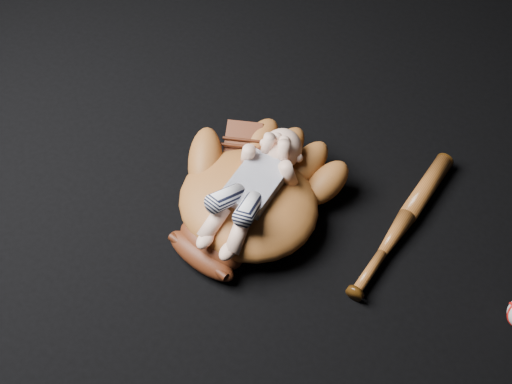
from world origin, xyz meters
TOP-DOWN VIEW (x-y plane):
  - baseball_glove at (-0.17, -0.03)m, footprint 0.47×0.52m
  - newborn_baby at (-0.16, -0.04)m, footprint 0.16×0.34m
  - baseball_bat at (0.14, 0.11)m, footprint 0.09×0.45m

SIDE VIEW (x-z plane):
  - baseball_bat at x=0.14m, z-range 0.00..0.04m
  - baseball_glove at x=-0.17m, z-range 0.00..0.14m
  - newborn_baby at x=-0.16m, z-range 0.05..0.19m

